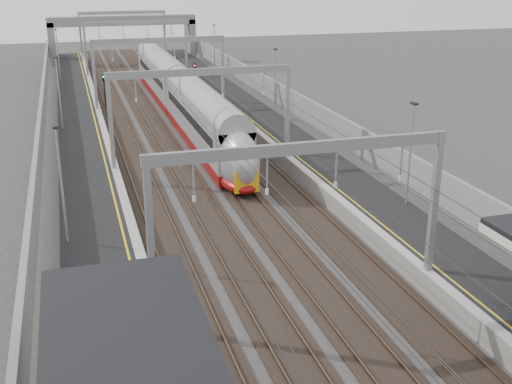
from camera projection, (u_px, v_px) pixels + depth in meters
platform_left at (88, 165)px, 46.75m from camera, size 4.00×120.00×1.00m
platform_right at (294, 148)px, 51.01m from camera, size 4.00×120.00×1.00m
tracks at (196, 162)px, 49.03m from camera, size 11.40×140.00×0.20m
overhead_line at (178, 69)px, 52.95m from camera, size 13.00×140.00×6.60m
overbridge at (123, 27)px, 96.93m from camera, size 22.00×2.20×6.90m
wall_left at (40, 154)px, 45.52m from camera, size 0.30×120.00×3.20m
wall_right at (332, 132)px, 51.49m from camera, size 0.30×120.00×3.20m
train at (184, 102)px, 60.28m from camera, size 2.59×47.18×4.10m
signal_green at (104, 85)px, 66.79m from camera, size 0.32×0.32×3.48m
signal_red_near at (184, 81)px, 69.03m from camera, size 0.32×0.32×3.48m
signal_red_far at (195, 73)px, 74.19m from camera, size 0.32×0.32×3.48m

